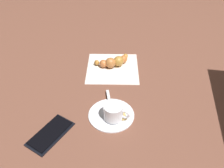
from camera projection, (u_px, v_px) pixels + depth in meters
name	position (u px, v px, depth m)	size (l,w,h in m)	color
ground_plane	(110.00, 86.00, 0.83)	(1.80, 1.80, 0.00)	brown
saucer	(111.00, 114.00, 0.72)	(0.14, 0.14, 0.01)	white
espresso_cup	(114.00, 111.00, 0.69)	(0.06, 0.08, 0.05)	white
teaspoon	(111.00, 110.00, 0.73)	(0.14, 0.03, 0.01)	silver
sugar_packet	(121.00, 112.00, 0.72)	(0.06, 0.02, 0.01)	tan
napkin	(113.00, 68.00, 0.91)	(0.19, 0.19, 0.00)	silver
croissant	(114.00, 62.00, 0.91)	(0.09, 0.13, 0.04)	#AC712D
cell_phone	(50.00, 133.00, 0.67)	(0.15, 0.13, 0.01)	black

